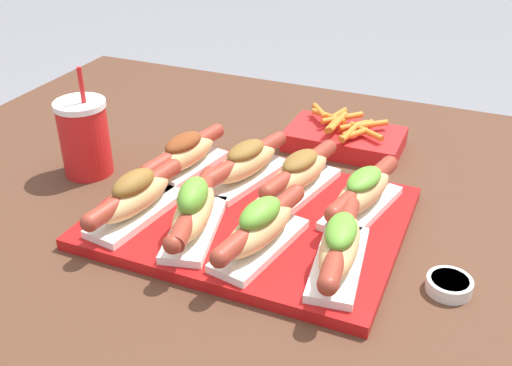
{
  "coord_description": "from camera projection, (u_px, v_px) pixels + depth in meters",
  "views": [
    {
      "loc": [
        0.34,
        -0.71,
        1.19
      ],
      "look_at": [
        0.03,
        0.01,
        0.75
      ],
      "focal_mm": 42.0,
      "sensor_mm": 36.0,
      "label": 1
    }
  ],
  "objects": [
    {
      "name": "serving_tray",
      "position": [
        251.0,
        217.0,
        0.9
      ],
      "size": [
        0.45,
        0.35,
        0.02
      ],
      "color": "#B71414",
      "rests_on": "patio_table"
    },
    {
      "name": "hot_dog_0",
      "position": [
        135.0,
        197.0,
        0.87
      ],
      "size": [
        0.08,
        0.21,
        0.07
      ],
      "color": "white",
      "rests_on": "serving_tray"
    },
    {
      "name": "hot_dog_1",
      "position": [
        194.0,
        210.0,
        0.84
      ],
      "size": [
        0.1,
        0.2,
        0.08
      ],
      "color": "white",
      "rests_on": "serving_tray"
    },
    {
      "name": "hot_dog_2",
      "position": [
        260.0,
        228.0,
        0.8
      ],
      "size": [
        0.09,
        0.21,
        0.07
      ],
      "color": "white",
      "rests_on": "serving_tray"
    },
    {
      "name": "hot_dog_3",
      "position": [
        340.0,
        246.0,
        0.77
      ],
      "size": [
        0.08,
        0.21,
        0.07
      ],
      "color": "white",
      "rests_on": "serving_tray"
    },
    {
      "name": "hot_dog_4",
      "position": [
        184.0,
        154.0,
        0.99
      ],
      "size": [
        0.09,
        0.21,
        0.07
      ],
      "color": "white",
      "rests_on": "serving_tray"
    },
    {
      "name": "hot_dog_5",
      "position": [
        246.0,
        163.0,
        0.97
      ],
      "size": [
        0.1,
        0.2,
        0.07
      ],
      "color": "white",
      "rests_on": "serving_tray"
    },
    {
      "name": "hot_dog_6",
      "position": [
        300.0,
        173.0,
        0.94
      ],
      "size": [
        0.09,
        0.2,
        0.07
      ],
      "color": "white",
      "rests_on": "serving_tray"
    },
    {
      "name": "hot_dog_7",
      "position": [
        363.0,
        192.0,
        0.89
      ],
      "size": [
        0.09,
        0.2,
        0.07
      ],
      "color": "white",
      "rests_on": "serving_tray"
    },
    {
      "name": "sauce_bowl",
      "position": [
        449.0,
        284.0,
        0.77
      ],
      "size": [
        0.06,
        0.06,
        0.02
      ],
      "color": "silver",
      "rests_on": "patio_table"
    },
    {
      "name": "drink_cup",
      "position": [
        85.0,
        137.0,
        1.01
      ],
      "size": [
        0.09,
        0.09,
        0.19
      ],
      "color": "red",
      "rests_on": "patio_table"
    },
    {
      "name": "fries_basket",
      "position": [
        345.0,
        138.0,
        1.12
      ],
      "size": [
        0.21,
        0.14,
        0.06
      ],
      "color": "red",
      "rests_on": "patio_table"
    }
  ]
}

